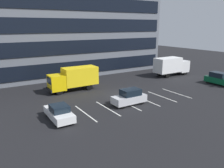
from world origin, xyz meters
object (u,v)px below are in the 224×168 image
box_truck_yellow_all (74,78)px  box_truck_white (171,65)px  suv_silver (129,97)px  sedan_white (59,113)px  suv_forest (219,79)px

box_truck_yellow_all → box_truck_white: (19.35, -0.33, 0.06)m
box_truck_white → suv_silver: bearing=-151.5°
box_truck_white → box_truck_yellow_all: bearing=179.0°
sedan_white → suv_forest: (26.40, -0.01, 0.19)m
sedan_white → suv_silver: 8.67m
box_truck_white → sedan_white: (-24.82, -8.74, -1.18)m
box_truck_yellow_all → suv_forest: 22.84m
sedan_white → suv_silver: bearing=-0.3°
sedan_white → suv_forest: bearing=-0.0°
box_truck_yellow_all → suv_silver: 9.71m
box_truck_yellow_all → sedan_white: bearing=-121.1°
sedan_white → suv_silver: size_ratio=1.07×
sedan_white → box_truck_white: bearing=19.4°
suv_forest → sedan_white: bearing=180.0°
box_truck_yellow_all → suv_silver: box_truck_yellow_all is taller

